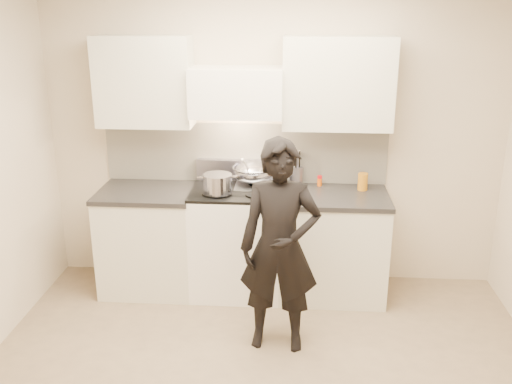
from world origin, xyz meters
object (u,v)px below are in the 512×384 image
Objects in this scene: stove at (237,240)px; person at (280,247)px; utensil_crock at (296,174)px; wok at (253,172)px; counter_right at (332,244)px.

stove is 0.60× the size of person.
stove is 0.78m from utensil_crock.
wok is at bearing 107.77° from person.
utensil_crock is at bearing 15.10° from wok.
wok is 0.39m from utensil_crock.
person reaches higher than wok.
wok is 1.05m from person.
utensil_crock is (0.37, 0.10, -0.04)m from wok.
utensil_crock is (0.51, 0.25, 0.54)m from stove.
stove is 0.98m from person.
counter_right is at bearing -11.73° from wok.
person is (-0.11, -1.08, -0.22)m from utensil_crock.
person is at bearing -64.45° from stove.
stove is at bearing 118.15° from person.
stove is 0.83m from counter_right.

